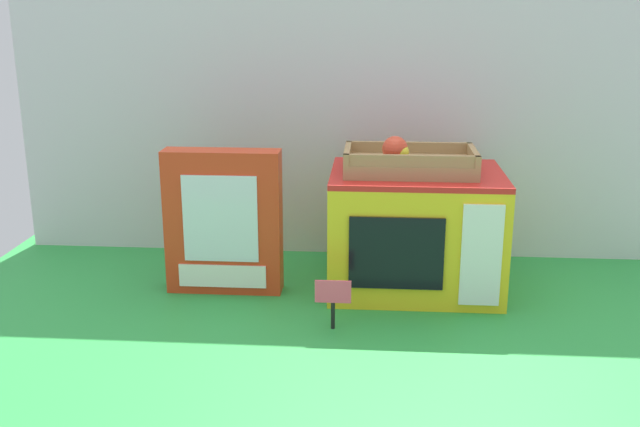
# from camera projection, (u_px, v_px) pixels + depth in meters

# --- Properties ---
(ground_plane) EXTENTS (1.70, 1.70, 0.00)m
(ground_plane) POSITION_uv_depth(u_px,v_px,m) (339.00, 287.00, 1.64)
(ground_plane) COLOR green
(ground_plane) RESTS_ON ground
(display_back_panel) EXTENTS (1.61, 0.03, 0.77)m
(display_back_panel) POSITION_uv_depth(u_px,v_px,m) (345.00, 99.00, 1.78)
(display_back_panel) COLOR silver
(display_back_panel) RESTS_ON ground
(toy_microwave) EXTENTS (0.37, 0.28, 0.26)m
(toy_microwave) POSITION_uv_depth(u_px,v_px,m) (415.00, 230.00, 1.61)
(toy_microwave) COLOR yellow
(toy_microwave) RESTS_ON ground
(food_groups_crate) EXTENTS (0.28, 0.16, 0.08)m
(food_groups_crate) POSITION_uv_depth(u_px,v_px,m) (408.00, 162.00, 1.55)
(food_groups_crate) COLOR #A37F51
(food_groups_crate) RESTS_ON toy_microwave
(cookie_set_box) EXTENTS (0.25, 0.07, 0.31)m
(cookie_set_box) POSITION_uv_depth(u_px,v_px,m) (224.00, 222.00, 1.59)
(cookie_set_box) COLOR red
(cookie_set_box) RESTS_ON ground
(price_sign) EXTENTS (0.07, 0.01, 0.10)m
(price_sign) POSITION_uv_depth(u_px,v_px,m) (330.00, 297.00, 1.42)
(price_sign) COLOR black
(price_sign) RESTS_ON ground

